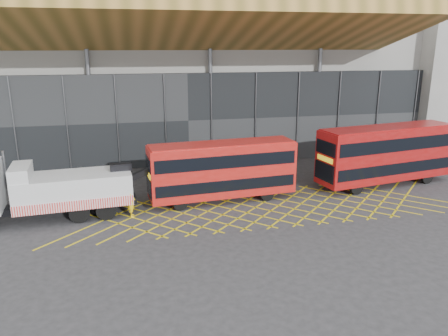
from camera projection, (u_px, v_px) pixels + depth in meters
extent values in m
plane|color=#2A2A2D|center=(183.00, 213.00, 27.77)|extent=(120.00, 120.00, 0.00)
cube|color=gold|center=(105.00, 219.00, 26.78)|extent=(7.16, 7.16, 0.01)
cube|color=gold|center=(105.00, 219.00, 26.78)|extent=(7.16, 7.16, 0.01)
cube|color=gold|center=(132.00, 217.00, 27.11)|extent=(7.16, 7.16, 0.01)
cube|color=gold|center=(132.00, 217.00, 27.11)|extent=(7.16, 7.16, 0.01)
cube|color=gold|center=(158.00, 215.00, 27.44)|extent=(7.16, 7.16, 0.01)
cube|color=gold|center=(158.00, 215.00, 27.44)|extent=(7.16, 7.16, 0.01)
cube|color=gold|center=(183.00, 213.00, 27.77)|extent=(7.16, 7.16, 0.01)
cube|color=gold|center=(183.00, 213.00, 27.77)|extent=(7.16, 7.16, 0.01)
cube|color=gold|center=(208.00, 211.00, 28.10)|extent=(7.16, 7.16, 0.01)
cube|color=gold|center=(208.00, 211.00, 28.10)|extent=(7.16, 7.16, 0.01)
cube|color=gold|center=(232.00, 209.00, 28.43)|extent=(7.16, 7.16, 0.01)
cube|color=gold|center=(232.00, 209.00, 28.43)|extent=(7.16, 7.16, 0.01)
cube|color=gold|center=(255.00, 207.00, 28.76)|extent=(7.16, 7.16, 0.01)
cube|color=gold|center=(255.00, 207.00, 28.76)|extent=(7.16, 7.16, 0.01)
cube|color=gold|center=(279.00, 205.00, 29.09)|extent=(7.16, 7.16, 0.01)
cube|color=gold|center=(279.00, 205.00, 29.09)|extent=(7.16, 7.16, 0.01)
cube|color=gold|center=(301.00, 204.00, 29.42)|extent=(7.16, 7.16, 0.01)
cube|color=gold|center=(301.00, 204.00, 29.42)|extent=(7.16, 7.16, 0.01)
cube|color=gold|center=(323.00, 202.00, 29.75)|extent=(7.16, 7.16, 0.01)
cube|color=gold|center=(323.00, 202.00, 29.75)|extent=(7.16, 7.16, 0.01)
cube|color=gold|center=(345.00, 200.00, 30.08)|extent=(7.16, 7.16, 0.01)
cube|color=gold|center=(345.00, 200.00, 30.08)|extent=(7.16, 7.16, 0.01)
cube|color=gold|center=(366.00, 198.00, 30.41)|extent=(7.16, 7.16, 0.01)
cube|color=gold|center=(366.00, 198.00, 30.41)|extent=(7.16, 7.16, 0.01)
cube|color=gold|center=(386.00, 197.00, 30.74)|extent=(7.16, 7.16, 0.01)
cube|color=gold|center=(386.00, 197.00, 30.74)|extent=(7.16, 7.16, 0.01)
cube|color=gold|center=(407.00, 195.00, 31.07)|extent=(7.16, 7.16, 0.01)
cube|color=gold|center=(407.00, 195.00, 31.07)|extent=(7.16, 7.16, 0.01)
cube|color=gray|center=(177.00, 58.00, 43.57)|extent=(55.00, 14.00, 18.00)
cube|color=black|center=(188.00, 120.00, 38.08)|extent=(55.00, 0.80, 8.00)
cube|color=olive|center=(165.00, 28.00, 32.14)|extent=(40.00, 11.93, 4.07)
cylinder|color=#595B60|center=(92.00, 112.00, 35.97)|extent=(0.36, 0.36, 10.00)
cylinder|color=#595B60|center=(211.00, 108.00, 38.03)|extent=(0.36, 0.36, 10.00)
cylinder|color=#595B60|center=(317.00, 105.00, 40.09)|extent=(0.36, 0.36, 10.00)
cube|color=black|center=(49.00, 207.00, 26.74)|extent=(10.61, 1.99, 0.39)
cube|color=silver|center=(74.00, 188.00, 26.89)|extent=(7.09, 3.34, 1.78)
cube|color=red|center=(75.00, 206.00, 25.77)|extent=(6.87, 0.64, 0.61)
cube|color=silver|center=(21.00, 172.00, 25.72)|extent=(1.33, 2.75, 0.78)
cube|color=black|center=(121.00, 168.00, 27.42)|extent=(1.37, 0.66, 0.56)
cube|color=black|center=(139.00, 175.00, 27.89)|extent=(2.45, 0.59, 1.20)
cylinder|color=black|center=(106.00, 210.00, 26.66)|extent=(1.25, 0.49, 1.22)
cylinder|color=black|center=(104.00, 198.00, 28.80)|extent=(1.25, 0.49, 1.22)
cylinder|color=#595B60|center=(5.00, 170.00, 26.49)|extent=(0.16, 0.16, 2.44)
cube|color=#AD140F|center=(222.00, 169.00, 29.51)|extent=(10.09, 3.15, 3.50)
cube|color=black|center=(222.00, 181.00, 29.73)|extent=(9.70, 3.18, 0.77)
cube|color=black|center=(222.00, 158.00, 29.29)|extent=(9.70, 3.18, 0.86)
cube|color=black|center=(149.00, 187.00, 28.29)|extent=(0.23, 2.02, 1.17)
cube|color=black|center=(148.00, 164.00, 27.86)|extent=(0.23, 2.02, 0.86)
cube|color=yellow|center=(148.00, 174.00, 28.05)|extent=(0.20, 1.61, 0.32)
cube|color=#AD140F|center=(222.00, 144.00, 29.02)|extent=(9.88, 2.95, 0.11)
cylinder|color=black|center=(180.00, 203.00, 28.16)|extent=(0.96, 0.35, 0.94)
cylinder|color=black|center=(174.00, 194.00, 30.00)|extent=(0.96, 0.35, 0.94)
cylinder|color=black|center=(267.00, 194.00, 29.89)|extent=(0.96, 0.35, 0.94)
cylinder|color=black|center=(256.00, 185.00, 31.73)|extent=(0.96, 0.35, 0.94)
cube|color=maroon|center=(386.00, 153.00, 32.90)|extent=(11.27, 4.42, 3.88)
cube|color=black|center=(385.00, 165.00, 33.15)|extent=(10.85, 4.40, 0.85)
cube|color=black|center=(388.00, 142.00, 32.66)|extent=(10.85, 4.40, 0.95)
cube|color=black|center=(324.00, 172.00, 31.11)|extent=(0.45, 2.22, 1.30)
cube|color=black|center=(326.00, 148.00, 30.64)|extent=(0.45, 2.22, 0.95)
cube|color=yellow|center=(325.00, 159.00, 30.85)|extent=(0.37, 1.77, 0.35)
cube|color=maroon|center=(389.00, 127.00, 32.36)|extent=(11.02, 4.18, 0.12)
cylinder|color=black|center=(356.00, 187.00, 31.15)|extent=(1.08, 0.48, 1.04)
cylinder|color=black|center=(337.00, 179.00, 33.15)|extent=(1.08, 0.48, 1.04)
cylinder|color=black|center=(427.00, 177.00, 33.60)|extent=(1.08, 0.48, 1.04)
cylinder|color=black|center=(405.00, 169.00, 35.60)|extent=(1.08, 0.48, 1.04)
imported|color=yellow|center=(131.00, 202.00, 26.99)|extent=(0.52, 0.75, 1.98)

